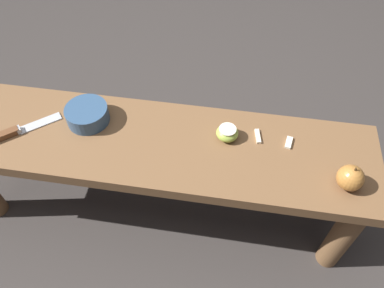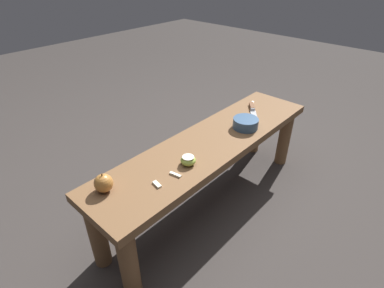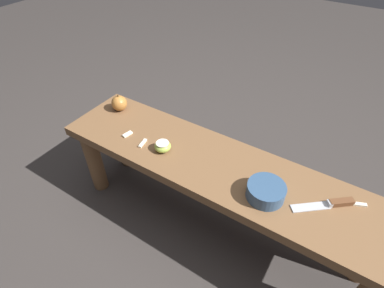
% 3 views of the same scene
% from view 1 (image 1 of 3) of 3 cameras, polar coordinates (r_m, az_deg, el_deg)
% --- Properties ---
extents(ground_plane, '(8.00, 8.00, 0.00)m').
position_cam_1_polar(ground_plane, '(1.49, -4.70, -9.52)').
color(ground_plane, '#383330').
extents(wooden_bench, '(1.37, 0.34, 0.41)m').
position_cam_1_polar(wooden_bench, '(1.21, -5.68, -2.00)').
color(wooden_bench, brown).
rests_on(wooden_bench, ground_plane).
extents(knife, '(0.18, 0.16, 0.02)m').
position_cam_1_polar(knife, '(1.28, -25.25, 1.78)').
color(knife, '#B7BABF').
rests_on(knife, wooden_bench).
extents(apple_whole, '(0.07, 0.07, 0.08)m').
position_cam_1_polar(apple_whole, '(1.10, 22.99, -4.77)').
color(apple_whole, '#B27233').
rests_on(apple_whole, wooden_bench).
extents(apple_cut, '(0.07, 0.07, 0.04)m').
position_cam_1_polar(apple_cut, '(1.14, 5.40, 1.71)').
color(apple_cut, '#9EB747').
rests_on(apple_cut, wooden_bench).
extents(apple_slice_near_knife, '(0.03, 0.05, 0.01)m').
position_cam_1_polar(apple_slice_near_knife, '(1.17, 14.52, 0.21)').
color(apple_slice_near_knife, white).
rests_on(apple_slice_near_knife, wooden_bench).
extents(apple_slice_near_bowl, '(0.02, 0.06, 0.01)m').
position_cam_1_polar(apple_slice_near_bowl, '(1.17, 10.00, 1.18)').
color(apple_slice_near_bowl, white).
rests_on(apple_slice_near_bowl, wooden_bench).
extents(bowl, '(0.13, 0.13, 0.05)m').
position_cam_1_polar(bowl, '(1.22, -15.66, 4.35)').
color(bowl, '#335175').
rests_on(bowl, wooden_bench).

